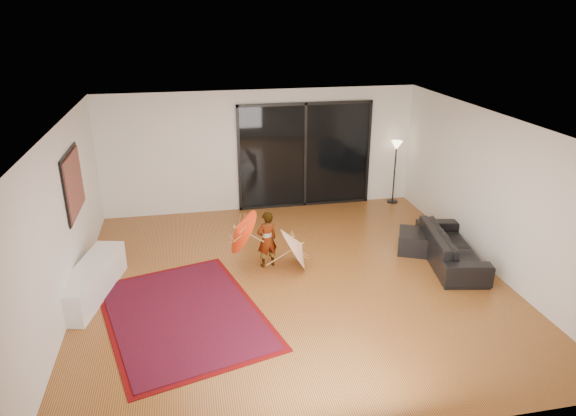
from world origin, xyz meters
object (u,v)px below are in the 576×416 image
object	(u,v)px
media_console	(92,281)
ottoman	(417,242)
sofa	(451,247)
child	(267,240)

from	to	relation	value
media_console	ottoman	xyz separation A→B (m)	(5.79, 0.48, -0.07)
media_console	sofa	world-z (taller)	sofa
media_console	sofa	xyz separation A→B (m)	(6.20, -0.05, 0.04)
media_console	child	xyz separation A→B (m)	(2.91, 0.44, 0.26)
ottoman	child	size ratio (longest dim) A/B	0.65
sofa	child	xyz separation A→B (m)	(-3.29, 0.49, 0.22)
sofa	ottoman	xyz separation A→B (m)	(-0.41, 0.53, -0.11)
media_console	sofa	bearing A→B (deg)	13.02
ottoman	child	bearing A→B (deg)	-179.16
child	ottoman	bearing A→B (deg)	165.05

